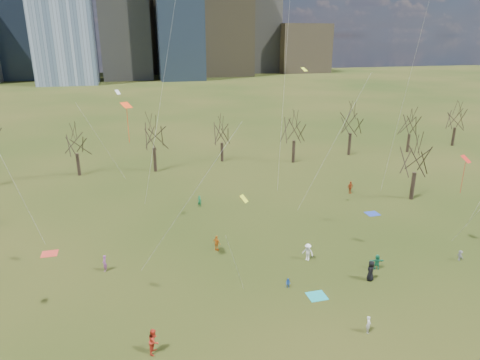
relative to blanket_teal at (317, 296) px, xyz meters
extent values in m
plane|color=black|center=(-3.66, -0.01, -0.01)|extent=(500.00, 500.00, 0.00)
cube|color=#726347|center=(41.34, 214.99, 35.98)|extent=(28.00, 28.00, 72.00)
cube|color=#384C66|center=(-63.66, 219.99, 32.48)|extent=(25.00, 25.00, 65.00)
cube|color=slate|center=(66.34, 229.99, 28.98)|extent=(22.00, 22.00, 58.00)
cube|color=#726347|center=(1.34, 239.99, 23.98)|extent=(30.00, 30.00, 48.00)
cube|color=#726347|center=(91.34, 224.99, 13.98)|extent=(30.00, 28.00, 28.00)
cylinder|color=black|center=(-22.66, 40.99, 1.79)|extent=(0.52, 0.52, 3.60)
cylinder|color=black|center=(-10.66, 39.99, 2.01)|extent=(0.54, 0.54, 4.05)
cylinder|color=black|center=(1.34, 42.99, 1.67)|extent=(0.51, 0.51, 3.38)
cylinder|color=black|center=(13.34, 38.99, 1.97)|extent=(0.54, 0.54, 3.96)
cylinder|color=black|center=(25.34, 40.99, 2.05)|extent=(0.54, 0.54, 4.14)
cylinder|color=black|center=(37.34, 39.99, 1.74)|extent=(0.52, 0.52, 3.51)
cylinder|color=black|center=(49.34, 41.99, 1.85)|extent=(0.53, 0.53, 3.74)
cylinder|color=black|center=(22.34, 17.99, 1.90)|extent=(0.53, 0.53, 3.83)
cube|color=teal|center=(0.00, 0.00, 0.00)|extent=(1.60, 1.50, 0.03)
cube|color=#223BA0|center=(14.41, 14.77, 0.00)|extent=(1.60, 1.50, 0.03)
cube|color=red|center=(-23.44, 14.11, 0.00)|extent=(1.60, 1.50, 0.03)
imported|color=silver|center=(1.72, -5.34, 0.69)|extent=(0.55, 0.61, 1.40)
imported|color=red|center=(-14.05, -3.36, 0.96)|extent=(1.02, 1.14, 1.94)
imported|color=#5C5C60|center=(16.39, 2.01, 0.54)|extent=(0.44, 0.73, 1.10)
imported|color=#CE6916|center=(-6.61, 10.36, 0.82)|extent=(0.94, 1.01, 1.67)
imported|color=#1B7B51|center=(7.47, 2.71, 0.75)|extent=(1.48, 0.76, 1.52)
imported|color=black|center=(5.79, 1.10, 0.96)|extent=(1.08, 1.13, 1.94)
imported|color=#894484|center=(-17.77, 9.14, 0.80)|extent=(0.53, 0.67, 1.62)
imported|color=blue|center=(-1.96, 1.83, 0.46)|extent=(0.57, 0.58, 0.95)
imported|color=white|center=(1.75, 6.06, 0.87)|extent=(1.26, 1.29, 1.78)
imported|color=#AB3B18|center=(15.32, 22.22, 0.88)|extent=(1.13, 0.70, 1.80)
imported|color=#186D3B|center=(-6.26, 22.79, 0.76)|extent=(0.67, 0.65, 1.55)
plane|color=#FF4515|center=(-14.54, 5.71, 16.17)|extent=(1.24, 1.21, 0.37)
cylinder|color=silver|center=(-11.05, 1.32, 8.78)|extent=(7.00, 8.80, 14.80)
cylinder|color=#FF4515|center=(-14.54, 5.71, 14.54)|extent=(0.04, 0.04, 2.70)
plane|color=#E4FF28|center=(4.44, 15.32, 17.85)|extent=(0.96, 0.91, 0.38)
cylinder|color=silver|center=(6.85, 12.54, 9.62)|extent=(4.83, 5.57, 16.47)
plane|color=red|center=(16.52, 3.54, 10.11)|extent=(1.26, 1.15, 0.59)
cylinder|color=silver|center=(14.13, -0.63, 5.75)|extent=(4.80, 8.34, 8.73)
cylinder|color=red|center=(16.52, 3.54, 8.22)|extent=(0.04, 0.04, 3.15)
cylinder|color=silver|center=(3.94, 19.90, 15.92)|extent=(0.99, 5.30, 29.07)
cylinder|color=silver|center=(-10.76, 18.61, 15.20)|extent=(5.06, 7.09, 27.63)
plane|color=#E9FB27|center=(-6.37, 0.66, 9.40)|extent=(0.88, 0.88, 0.51)
cylinder|color=silver|center=(-7.79, -2.26, 5.39)|extent=(2.86, 5.86, 8.03)
cylinder|color=silver|center=(16.52, 13.81, 15.94)|extent=(2.23, 9.03, 29.11)
plane|color=silver|center=(-15.48, 33.01, 13.95)|extent=(1.01, 0.95, 0.59)
cylinder|color=silver|center=(-17.84, 28.63, 7.67)|extent=(4.73, 8.78, 12.57)
camera|label=1|loc=(-14.63, -28.91, 21.32)|focal=32.00mm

